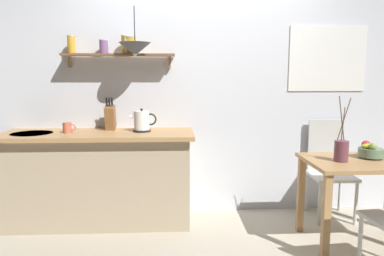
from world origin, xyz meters
The scene contains 12 objects.
ground_plane centered at (0.00, 0.00, 0.00)m, with size 14.00×14.00×0.00m, color #BCB29E.
back_wall centered at (0.21, 0.65, 1.35)m, with size 6.80×0.11×2.70m.
kitchen_counter centered at (-1.00, 0.32, 0.46)m, with size 1.83×0.63×0.91m.
wall_shelf centered at (-0.82, 0.49, 1.69)m, with size 1.09×0.20×0.31m.
dining_table centered at (1.32, -0.24, 0.61)m, with size 0.95×0.67×0.74m.
dining_chair_far centered at (1.32, 0.42, 0.53)m, with size 0.43×0.44×0.99m.
fruit_bowl centered at (1.41, -0.17, 0.80)m, with size 0.21×0.21×0.15m.
twig_vase centered at (1.11, -0.27, 0.83)m, with size 0.11×0.11×0.54m.
electric_kettle centered at (-0.58, 0.33, 1.01)m, with size 0.25×0.17×0.22m.
knife_block centered at (-0.90, 0.45, 1.04)m, with size 0.09×0.18×0.32m.
coffee_mug_by_sink centered at (-1.27, 0.28, 0.96)m, with size 0.12×0.08×0.10m.
pendant_lamp centered at (-0.63, 0.30, 1.68)m, with size 0.30×0.30×0.45m.
Camera 1 is at (-0.27, -3.14, 1.45)m, focal length 33.91 mm.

